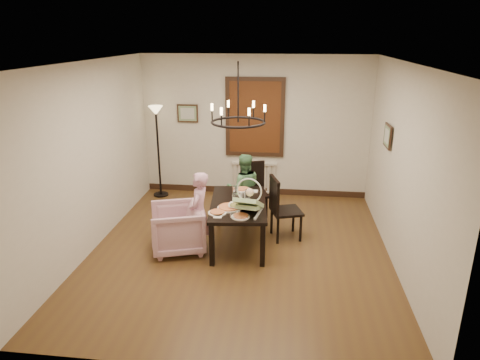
% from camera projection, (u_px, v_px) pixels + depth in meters
% --- Properties ---
extents(room_shell, '(4.51, 5.00, 2.81)m').
position_uv_depth(room_shell, '(243.00, 156.00, 6.48)').
color(room_shell, '#51351C').
rests_on(room_shell, ground).
extents(dining_table, '(0.99, 1.57, 0.70)m').
position_uv_depth(dining_table, '(238.00, 208.00, 6.60)').
color(dining_table, black).
rests_on(dining_table, room_shell).
extents(chair_far, '(0.55, 0.55, 1.00)m').
position_uv_depth(chair_far, '(255.00, 191.00, 7.63)').
color(chair_far, black).
rests_on(chair_far, room_shell).
extents(chair_right, '(0.58, 0.58, 1.04)m').
position_uv_depth(chair_right, '(286.00, 208.00, 6.84)').
color(chair_right, black).
rests_on(chair_right, room_shell).
extents(armchair, '(0.99, 0.98, 0.72)m').
position_uv_depth(armchair, '(177.00, 228.00, 6.49)').
color(armchair, '#D3A1B7').
rests_on(armchair, room_shell).
extents(elderly_woman, '(0.28, 0.40, 1.05)m').
position_uv_depth(elderly_woman, '(199.00, 219.00, 6.40)').
color(elderly_woman, '#CB8FA9').
rests_on(elderly_woman, room_shell).
extents(seated_man, '(0.57, 0.49, 1.02)m').
position_uv_depth(seated_man, '(244.00, 194.00, 7.45)').
color(seated_man, '#4B7E51').
rests_on(seated_man, room_shell).
extents(baby_bouncer, '(0.48, 0.60, 0.36)m').
position_uv_depth(baby_bouncer, '(249.00, 202.00, 6.13)').
color(baby_bouncer, '#B2D895').
rests_on(baby_bouncer, dining_table).
extents(salad_bowl, '(0.32, 0.32, 0.08)m').
position_uv_depth(salad_bowl, '(237.00, 206.00, 6.33)').
color(salad_bowl, white).
rests_on(salad_bowl, dining_table).
extents(pizza_platter, '(0.35, 0.35, 0.04)m').
position_uv_depth(pizza_platter, '(229.00, 208.00, 6.33)').
color(pizza_platter, tan).
rests_on(pizza_platter, dining_table).
extents(drinking_glass, '(0.07, 0.07, 0.15)m').
position_uv_depth(drinking_glass, '(234.00, 198.00, 6.53)').
color(drinking_glass, silver).
rests_on(drinking_glass, dining_table).
extents(window_blinds, '(1.00, 0.03, 1.40)m').
position_uv_depth(window_blinds, '(255.00, 117.00, 8.38)').
color(window_blinds, '#573111').
rests_on(window_blinds, room_shell).
extents(radiator, '(0.92, 0.12, 0.62)m').
position_uv_depth(radiator, '(254.00, 177.00, 8.80)').
color(radiator, silver).
rests_on(radiator, room_shell).
extents(picture_back, '(0.42, 0.03, 0.36)m').
position_uv_depth(picture_back, '(188.00, 113.00, 8.52)').
color(picture_back, black).
rests_on(picture_back, room_shell).
extents(picture_right, '(0.03, 0.42, 0.36)m').
position_uv_depth(picture_right, '(388.00, 136.00, 6.65)').
color(picture_right, black).
rests_on(picture_right, room_shell).
extents(floor_lamp, '(0.30, 0.30, 1.80)m').
position_uv_depth(floor_lamp, '(158.00, 153.00, 8.53)').
color(floor_lamp, black).
rests_on(floor_lamp, room_shell).
extents(chandelier, '(0.80, 0.80, 0.04)m').
position_uv_depth(chandelier, '(238.00, 122.00, 6.16)').
color(chandelier, black).
rests_on(chandelier, room_shell).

